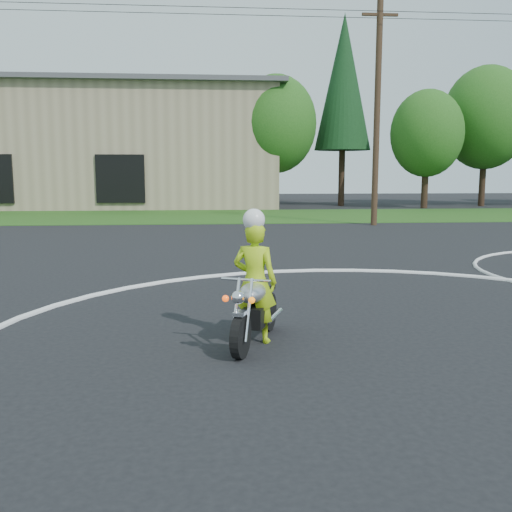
{
  "coord_description": "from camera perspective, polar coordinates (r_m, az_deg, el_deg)",
  "views": [
    {
      "loc": [
        -2.58,
        -4.52,
        2.39
      ],
      "look_at": [
        -1.84,
        4.25,
        1.1
      ],
      "focal_mm": 40.0,
      "sensor_mm": 36.0,
      "label": 1
    }
  ],
  "objects": [
    {
      "name": "course_markings",
      "position": [
        10.34,
        22.81,
        -5.64
      ],
      "size": [
        19.05,
        19.05,
        0.12
      ],
      "color": "silver",
      "rests_on": "ground"
    },
    {
      "name": "treeline",
      "position": [
        43.01,
        19.57,
        13.52
      ],
      "size": [
        38.2,
        8.1,
        14.52
      ],
      "color": "#382619",
      "rests_on": "ground"
    },
    {
      "name": "primary_motorcycle",
      "position": [
        7.99,
        -0.11,
        -5.37
      ],
      "size": [
        0.96,
        1.86,
        1.02
      ],
      "rotation": [
        0.0,
        0.0,
        -0.37
      ],
      "color": "black",
      "rests_on": "ground"
    },
    {
      "name": "utility_poles",
      "position": [
        26.77,
        12.02,
        14.19
      ],
      "size": [
        41.6,
        1.12,
        10.0
      ],
      "color": "#473321",
      "rests_on": "ground"
    },
    {
      "name": "rider_primary_grp",
      "position": [
        8.03,
        -0.12,
        -2.24
      ],
      "size": [
        0.73,
        0.61,
        1.9
      ],
      "rotation": [
        0.0,
        0.0,
        -0.37
      ],
      "color": "#ACD516",
      "rests_on": "ground"
    },
    {
      "name": "ground",
      "position": [
        5.73,
        23.62,
        -17.08
      ],
      "size": [
        120.0,
        120.0,
        0.0
      ],
      "primitive_type": "plane",
      "color": "black",
      "rests_on": "ground"
    },
    {
      "name": "grass_strip",
      "position": [
        31.71,
        -0.15,
        4.05
      ],
      "size": [
        120.0,
        10.0,
        0.02
      ],
      "primitive_type": "cube",
      "color": "#1E4714",
      "rests_on": "ground"
    }
  ]
}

